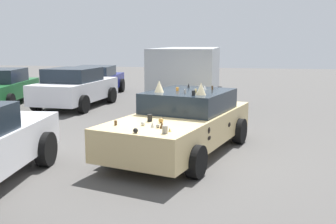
{
  "coord_description": "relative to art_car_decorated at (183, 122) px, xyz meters",
  "views": [
    {
      "loc": [
        -8.22,
        -1.28,
        2.38
      ],
      "look_at": [
        0.0,
        0.3,
        0.9
      ],
      "focal_mm": 41.82,
      "sensor_mm": 36.0,
      "label": 1
    }
  ],
  "objects": [
    {
      "name": "parked_sedan_row_back_far",
      "position": [
        5.36,
        4.91,
        0.07
      ],
      "size": [
        4.06,
        2.23,
        1.47
      ],
      "rotation": [
        0.0,
        0.0,
        -0.07
      ],
      "color": "white",
      "rests_on": "ground"
    },
    {
      "name": "ground_plane",
      "position": [
        -0.08,
        0.02,
        -0.67
      ],
      "size": [
        60.0,
        60.0,
        0.0
      ],
      "primitive_type": "plane",
      "color": "#514F4C"
    },
    {
      "name": "parked_sedan_far_left",
      "position": [
        8.67,
        5.37,
        0.01
      ],
      "size": [
        4.4,
        2.29,
        1.36
      ],
      "rotation": [
        0.0,
        0.0,
        0.1
      ],
      "color": "navy",
      "rests_on": "ground"
    },
    {
      "name": "parked_sedan_far_right",
      "position": [
        5.38,
        8.07,
        0.01
      ],
      "size": [
        4.55,
        2.59,
        1.38
      ],
      "rotation": [
        0.0,
        0.0,
        3.34
      ],
      "color": "#1E602D",
      "rests_on": "ground"
    },
    {
      "name": "parked_van_row_back_center",
      "position": [
        5.24,
        0.62,
        0.57
      ],
      "size": [
        5.36,
        2.3,
        2.21
      ],
      "rotation": [
        0.0,
        0.0,
        3.16
      ],
      "color": "#9EA3A8",
      "rests_on": "ground"
    },
    {
      "name": "art_car_decorated",
      "position": [
        0.0,
        0.0,
        0.0
      ],
      "size": [
        4.72,
        2.88,
        1.58
      ],
      "rotation": [
        0.0,
        0.0,
        2.87
      ],
      "color": "#D8BC7F",
      "rests_on": "ground"
    }
  ]
}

